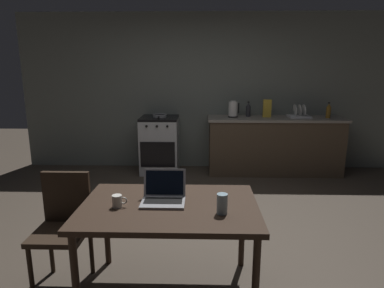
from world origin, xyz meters
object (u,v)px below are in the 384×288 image
at_px(drinking_glass, 222,204).
at_px(electric_kettle, 233,109).
at_px(bottle_b, 248,110).
at_px(coffee_mug, 117,201).
at_px(dish_rack, 299,114).
at_px(dining_table, 169,213).
at_px(chair, 64,222).
at_px(frying_pan, 160,116).
at_px(laptop, 164,196).
at_px(bottle, 328,111).
at_px(cereal_box, 267,108).
at_px(stove_oven, 160,145).

bearing_deg(drinking_glass, electric_kettle, 83.53).
bearing_deg(bottle_b, drinking_glass, -100.62).
distance_m(coffee_mug, dish_rack, 3.80).
bearing_deg(drinking_glass, dining_table, 159.44).
relative_size(chair, dish_rack, 2.62).
relative_size(electric_kettle, frying_pan, 0.65).
bearing_deg(coffee_mug, chair, 160.02).
bearing_deg(laptop, chair, 167.33).
distance_m(laptop, bottle, 3.74).
height_order(electric_kettle, frying_pan, electric_kettle).
relative_size(cereal_box, dish_rack, 0.83).
distance_m(dining_table, cereal_box, 3.36).
xyz_separation_m(dining_table, frying_pan, (-0.43, 3.03, 0.29)).
bearing_deg(laptop, electric_kettle, 67.50).
bearing_deg(cereal_box, laptop, -113.70).
relative_size(frying_pan, coffee_mug, 3.71).
distance_m(chair, bottle_b, 3.57).
height_order(electric_kettle, drinking_glass, electric_kettle).
xyz_separation_m(stove_oven, frying_pan, (0.01, -0.03, 0.48)).
bearing_deg(coffee_mug, dish_rack, 55.26).
height_order(dining_table, bottle_b, bottle_b).
height_order(drinking_glass, dish_rack, dish_rack).
xyz_separation_m(dining_table, dish_rack, (1.79, 3.06, 0.31)).
height_order(chair, laptop, laptop).
distance_m(frying_pan, coffee_mug, 3.09).
relative_size(frying_pan, cereal_box, 1.44).
height_order(coffee_mug, bottle_b, bottle_b).
xyz_separation_m(chair, laptop, (0.80, -0.07, 0.25)).
bearing_deg(coffee_mug, frying_pan, 91.27).
distance_m(laptop, cereal_box, 3.32).
distance_m(stove_oven, dining_table, 3.10).
height_order(frying_pan, cereal_box, cereal_box).
distance_m(laptop, drinking_glass, 0.47).
xyz_separation_m(chair, dish_rack, (2.64, 2.94, 0.45)).
xyz_separation_m(chair, drinking_glass, (1.23, -0.26, 0.28)).
relative_size(stove_oven, dish_rack, 2.69).
height_order(laptop, cereal_box, cereal_box).
bearing_deg(drinking_glass, laptop, 155.19).
bearing_deg(drinking_glass, dish_rack, 66.13).
distance_m(stove_oven, cereal_box, 1.83).
xyz_separation_m(coffee_mug, dish_rack, (2.16, 3.12, 0.20)).
relative_size(cereal_box, bottle_b, 1.15).
bearing_deg(cereal_box, drinking_glass, -105.70).
bearing_deg(dining_table, coffee_mug, -171.71).
height_order(chair, coffee_mug, chair).
xyz_separation_m(electric_kettle, coffee_mug, (-1.11, -3.12, -0.28)).
bearing_deg(drinking_glass, bottle_b, 79.38).
distance_m(bottle, bottle_b, 1.24).
distance_m(frying_pan, dish_rack, 2.23).
height_order(stove_oven, frying_pan, frying_pan).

